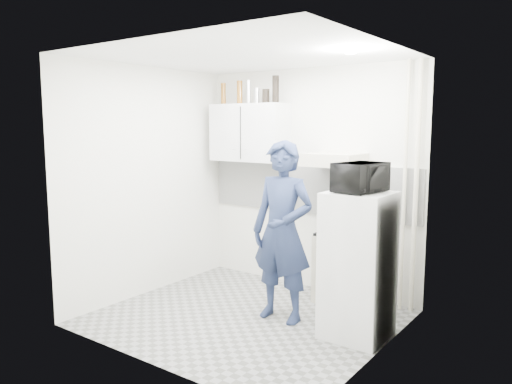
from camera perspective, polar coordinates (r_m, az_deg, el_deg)
The scene contains 23 objects.
floor at distance 5.23m, azimuth -1.21°, elevation -14.13°, with size 2.80×2.80×0.00m, color gray.
ceiling at distance 4.90m, azimuth -1.30°, elevation 15.36°, with size 2.80×2.80×0.00m, color white.
wall_back at distance 5.94m, azimuth 6.07°, elevation 1.40°, with size 2.80×2.80×0.00m, color white.
wall_left at distance 5.85m, azimuth -12.23°, elevation 1.18°, with size 2.60×2.60×0.00m, color white.
wall_right at distance 4.21m, azimuth 14.08°, elevation -1.35°, with size 2.60×2.60×0.00m, color white.
person at distance 4.95m, azimuth 3.04°, elevation -4.52°, with size 0.66×0.43×1.80m, color #1E2949.
stove at distance 5.64m, azimuth 9.63°, elevation -8.58°, with size 0.47×0.47×0.75m, color beige.
fridge at distance 4.69m, azimuth 11.57°, elevation -8.21°, with size 0.56×0.56×1.35m, color white.
stove_top at distance 5.55m, azimuth 9.72°, elevation -4.70°, with size 0.45×0.45×0.03m, color black.
saucepan at distance 5.46m, azimuth 9.53°, elevation -4.25°, with size 0.17×0.17×0.09m, color silver.
microwave at distance 4.54m, azimuth 11.84°, elevation 1.64°, with size 0.33×0.48×0.27m, color black.
bottle_a at distance 6.44m, azimuth -3.75°, elevation 11.13°, with size 0.06×0.06×0.27m, color brown.
bottle_c at distance 6.27m, azimuth -1.88°, elevation 11.30°, with size 0.07×0.07×0.28m, color brown.
bottle_d at distance 6.19m, azimuth -0.87°, elevation 11.36°, with size 0.06×0.06×0.28m, color silver.
canister_a at distance 6.11m, azimuth 0.07°, elevation 10.94°, with size 0.07×0.07×0.19m, color silver.
canister_b at distance 6.04m, azimuth 1.13°, elevation 10.89°, with size 0.09×0.09×0.17m, color black.
bottle_e at distance 5.96m, azimuth 2.26°, elevation 11.64°, with size 0.08×0.08×0.32m, color black.
upper_cabinet at distance 6.17m, azimuth -0.76°, elevation 6.80°, with size 1.00×0.35×0.70m, color white.
range_hood at distance 5.48m, azimuth 8.88°, elevation 3.67°, with size 0.60×0.50×0.14m, color beige.
backsplash at distance 5.94m, azimuth 5.98°, elevation 0.43°, with size 2.74×0.03×0.60m, color white.
pipe_a at distance 5.34m, azimuth 17.81°, elevation 0.37°, with size 0.05×0.05×2.60m, color beige.
pipe_b at distance 5.38m, azimuth 16.59°, elevation 0.47°, with size 0.04×0.04×2.60m, color beige.
ceiling_spot_fixture at distance 4.55m, azimuth 10.76°, elevation 15.45°, with size 0.10×0.10×0.02m, color white.
Camera 1 is at (2.94, -3.87, 1.94)m, focal length 35.00 mm.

